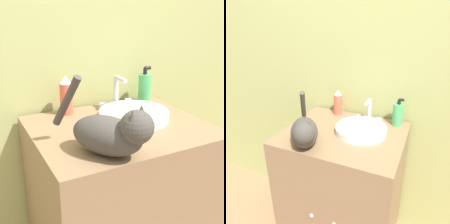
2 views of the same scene
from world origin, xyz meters
TOP-DOWN VIEW (x-y plane):
  - wall_back at (0.00, 0.64)m, footprint 6.00×0.05m
  - vanity_cabinet at (0.00, 0.30)m, footprint 0.71×0.61m
  - sink_basin at (0.09, 0.34)m, footprint 0.30×0.30m
  - faucet at (0.09, 0.49)m, footprint 0.17×0.11m
  - cat at (-0.14, 0.09)m, footprint 0.27×0.37m
  - soap_bottle at (0.27, 0.53)m, footprint 0.06×0.06m
  - spray_bottle at (-0.14, 0.53)m, footprint 0.06×0.06m

SIDE VIEW (x-z plane):
  - vanity_cabinet at x=0.00m, z-range 0.00..0.90m
  - sink_basin at x=0.09m, z-range 0.90..0.94m
  - faucet at x=0.09m, z-range 0.89..1.05m
  - soap_bottle at x=0.27m, z-range 0.88..1.06m
  - cat at x=-0.14m, z-range 0.85..1.11m
  - spray_bottle at x=-0.14m, z-range 0.90..1.08m
  - wall_back at x=0.00m, z-range 0.00..2.50m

